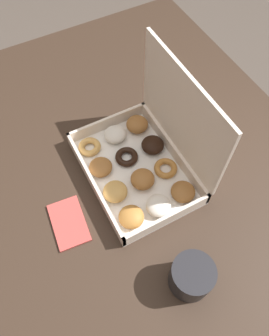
% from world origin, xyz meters
% --- Properties ---
extents(ground_plane, '(8.00, 8.00, 0.00)m').
position_xyz_m(ground_plane, '(0.00, 0.00, 0.00)').
color(ground_plane, '#564C44').
extents(dining_table, '(1.21, 1.02, 0.73)m').
position_xyz_m(dining_table, '(0.00, 0.00, 0.65)').
color(dining_table, '#38281E').
rests_on(dining_table, ground_plane).
extents(donut_box, '(0.33, 0.24, 0.28)m').
position_xyz_m(donut_box, '(0.02, 0.06, 0.78)').
color(donut_box, white).
rests_on(donut_box, dining_table).
extents(coffee_mug, '(0.09, 0.09, 0.08)m').
position_xyz_m(coffee_mug, '(0.31, 0.01, 0.78)').
color(coffee_mug, '#232328').
rests_on(coffee_mug, dining_table).
extents(paper_napkin, '(0.13, 0.09, 0.01)m').
position_xyz_m(paper_napkin, '(0.07, -0.17, 0.74)').
color(paper_napkin, '#CC4C47').
rests_on(paper_napkin, dining_table).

